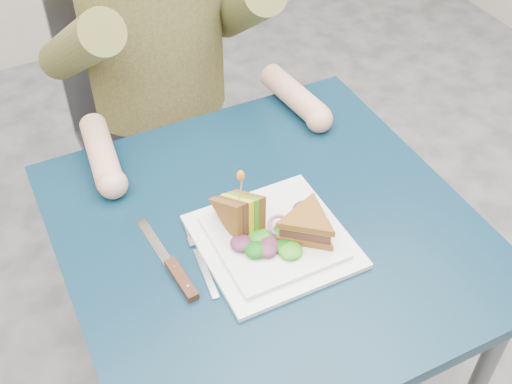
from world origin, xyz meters
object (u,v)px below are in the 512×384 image
fork (202,261)px  knife (176,272)px  diner (152,1)px  plate (273,240)px  sandwich_flat (307,225)px  chair (153,108)px  sandwich_upright (242,214)px  table (269,255)px

fork → knife: knife is taller
diner → knife: 0.67m
plate → sandwich_flat: sandwich_flat is taller
fork → knife: 0.05m
sandwich_flat → knife: sandwich_flat is taller
plate → chair: bearing=89.1°
chair → diner: 0.39m
diner → sandwich_flat: (0.04, -0.65, -0.14)m
sandwich_upright → table: bearing=-7.7°
fork → chair: bearing=78.6°
diner → knife: size_ratio=3.36×
diner → plate: (-0.01, -0.63, -0.18)m
table → knife: 0.22m
diner → plate: size_ratio=2.87×
chair → diner: size_ratio=1.25×
sandwich_flat → sandwich_upright: bearing=144.0°
table → plate: plate is taller
sandwich_upright → sandwich_flat: bearing=-36.0°
chair → sandwich_upright: (-0.05, -0.70, 0.24)m
plate → sandwich_upright: sandwich_upright is taller
chair → plate: chair is taller
chair → plate: 0.77m
table → sandwich_flat: size_ratio=4.44×
sandwich_upright → fork: (-0.09, -0.03, -0.05)m
chair → plate: (-0.01, -0.74, 0.20)m
sandwich_flat → knife: size_ratio=0.76×
diner → sandwich_flat: diner is taller
diner → sandwich_flat: 0.67m
table → fork: fork is taller
sandwich_upright → fork: size_ratio=0.70×
table → diner: size_ratio=1.01×
table → diner: bearing=90.0°
sandwich_flat → sandwich_upright: (-0.10, 0.07, 0.01)m
sandwich_upright → fork: 0.11m
knife → plate: bearing=-3.3°
chair → sandwich_upright: size_ratio=7.44×
diner → sandwich_flat: bearing=-86.2°
table → fork: size_ratio=4.18×
chair → fork: bearing=-101.4°
diner → fork: diner is taller
chair → plate: size_ratio=3.58×
table → knife: bearing=-172.1°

